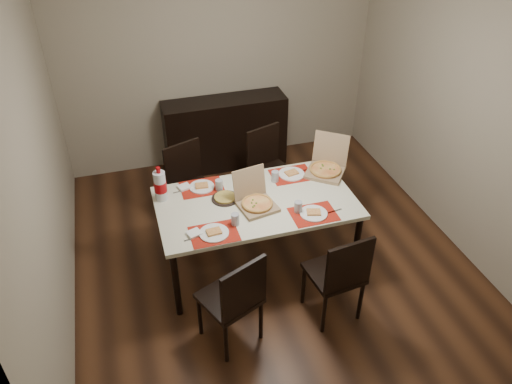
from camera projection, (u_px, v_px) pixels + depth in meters
ground at (268, 253)px, 5.10m from camera, size 3.80×4.00×0.02m
room_walls at (256, 75)px, 4.43m from camera, size 3.84×4.02×2.62m
sideboard at (225, 133)px, 6.23m from camera, size 1.50×0.40×0.90m
dining_table at (256, 207)px, 4.59m from camera, size 1.80×1.00×0.75m
chair_near_left at (235, 298)px, 3.90m from camera, size 0.55×0.55×0.93m
chair_near_right at (339, 274)px, 4.12m from camera, size 0.47×0.47×0.93m
chair_far_left at (190, 183)px, 5.22m from camera, size 0.54×0.54×0.93m
chair_far_right at (269, 165)px, 5.50m from camera, size 0.53×0.53×0.93m
setting_near_left at (217, 230)px, 4.18m from camera, size 0.50×0.30×0.11m
setting_near_right at (309, 212)px, 4.38m from camera, size 0.47×0.30×0.11m
setting_far_left at (204, 186)px, 4.70m from camera, size 0.48×0.30×0.11m
setting_far_right at (287, 175)px, 4.87m from camera, size 0.47×0.30×0.11m
napkin_loose at (254, 199)px, 4.56m from camera, size 0.16×0.16×0.02m
pizza_box_center at (256, 201)px, 4.46m from camera, size 0.37×0.40×0.32m
pizza_box_right at (326, 167)px, 4.92m from camera, size 0.51×0.52×0.35m
faina_plate at (225, 198)px, 4.57m from camera, size 0.25×0.25×0.03m
dip_bowl at (258, 188)px, 4.69m from camera, size 0.14×0.14×0.03m
soda_bottle at (160, 186)px, 4.49m from camera, size 0.11×0.11×0.34m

